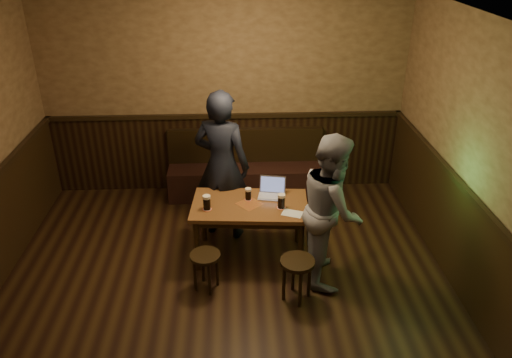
{
  "coord_description": "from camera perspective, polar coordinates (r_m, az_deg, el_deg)",
  "views": [
    {
      "loc": [
        0.12,
        -3.67,
        3.54
      ],
      "look_at": [
        0.34,
        1.12,
        1.07
      ],
      "focal_mm": 35.0,
      "sensor_mm": 36.0,
      "label": 1
    }
  ],
  "objects": [
    {
      "name": "room",
      "position": [
        4.54,
        -3.79,
        -3.85
      ],
      "size": [
        5.04,
        6.04,
        2.84
      ],
      "color": "black",
      "rests_on": "ground"
    },
    {
      "name": "stool_right",
      "position": [
        5.21,
        4.73,
        -10.11
      ],
      "size": [
        0.41,
        0.41,
        0.48
      ],
      "rotation": [
        0.0,
        0.0,
        0.15
      ],
      "color": "black",
      "rests_on": "ground"
    },
    {
      "name": "pub_table",
      "position": [
        5.71,
        -0.73,
        -3.66
      ],
      "size": [
        1.36,
        0.84,
        0.7
      ],
      "rotation": [
        0.0,
        0.0,
        -0.07
      ],
      "color": "brown",
      "rests_on": "ground"
    },
    {
      "name": "pint_right",
      "position": [
        5.55,
        2.92,
        -2.53
      ],
      "size": [
        0.11,
        0.11,
        0.17
      ],
      "color": "#B53516",
      "rests_on": "pub_table"
    },
    {
      "name": "person_grey",
      "position": [
        5.34,
        8.65,
        -3.4
      ],
      "size": [
        0.71,
        0.88,
        1.69
      ],
      "primitive_type": "imported",
      "rotation": [
        0.0,
        0.0,
        1.48
      ],
      "color": "gray",
      "rests_on": "ground"
    },
    {
      "name": "menu",
      "position": [
        5.5,
        4.16,
        -3.94
      ],
      "size": [
        0.26,
        0.22,
        0.0
      ],
      "primitive_type": "cube",
      "rotation": [
        0.0,
        0.0,
        -0.38
      ],
      "color": "silver",
      "rests_on": "pub_table"
    },
    {
      "name": "stool_left",
      "position": [
        5.37,
        -5.8,
        -9.33
      ],
      "size": [
        0.41,
        0.41,
        0.44
      ],
      "rotation": [
        0.0,
        0.0,
        0.32
      ],
      "color": "black",
      "rests_on": "ground"
    },
    {
      "name": "pint_mid",
      "position": [
        5.72,
        -0.9,
        -1.72
      ],
      "size": [
        0.09,
        0.09,
        0.15
      ],
      "color": "#B53516",
      "rests_on": "pub_table"
    },
    {
      "name": "laptop",
      "position": [
        5.81,
        1.84,
        -1.4
      ],
      "size": [
        0.35,
        0.3,
        0.22
      ],
      "rotation": [
        0.0,
        0.0,
        -0.19
      ],
      "color": "silver",
      "rests_on": "pub_table"
    },
    {
      "name": "person_suit",
      "position": [
        6.01,
        -3.91,
        1.54
      ],
      "size": [
        0.8,
        0.66,
        1.88
      ],
      "primitive_type": "imported",
      "rotation": [
        0.0,
        0.0,
        2.79
      ],
      "color": "black",
      "rests_on": "ground"
    },
    {
      "name": "bench",
      "position": [
        7.19,
        -1.15,
        0.54
      ],
      "size": [
        2.2,
        0.5,
        0.95
      ],
      "color": "black",
      "rests_on": "ground"
    },
    {
      "name": "pint_left",
      "position": [
        5.54,
        -5.65,
        -2.68
      ],
      "size": [
        0.11,
        0.11,
        0.17
      ],
      "color": "#B53516",
      "rests_on": "pub_table"
    }
  ]
}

